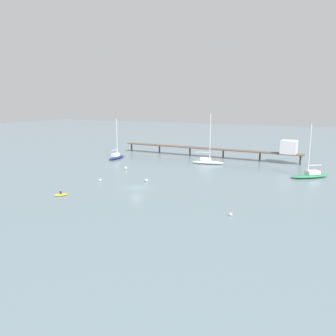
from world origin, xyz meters
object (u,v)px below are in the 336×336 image
(mooring_buoy_far, at_px, (100,180))
(mooring_buoy_outer, at_px, (231,214))
(mooring_buoy_inner, at_px, (126,168))
(sailboat_navy, at_px, (116,156))
(sailboat_white, at_px, (208,161))
(dinghy_yellow, at_px, (61,195))
(pier, at_px, (252,148))
(mooring_buoy_near, at_px, (146,180))
(sailboat_green, at_px, (310,175))

(mooring_buoy_far, distance_m, mooring_buoy_outer, 35.24)
(mooring_buoy_inner, bearing_deg, mooring_buoy_outer, -35.46)
(sailboat_navy, height_order, mooring_buoy_far, sailboat_navy)
(sailboat_white, xyz_separation_m, mooring_buoy_far, (-14.93, -31.53, -0.59))
(sailboat_navy, distance_m, mooring_buoy_outer, 61.08)
(sailboat_navy, distance_m, dinghy_yellow, 43.23)
(mooring_buoy_far, distance_m, mooring_buoy_inner, 14.72)
(mooring_buoy_outer, bearing_deg, mooring_buoy_inner, 144.54)
(pier, relative_size, sailboat_white, 4.14)
(pier, distance_m, mooring_buoy_outer, 54.25)
(sailboat_white, distance_m, mooring_buoy_near, 27.84)
(sailboat_navy, relative_size, dinghy_yellow, 4.72)
(sailboat_white, xyz_separation_m, mooring_buoy_outer, (18.56, -42.49, -0.62))
(sailboat_white, height_order, mooring_buoy_near, sailboat_white)
(sailboat_green, xyz_separation_m, sailboat_white, (-28.17, 6.84, 0.15))
(pier, xyz_separation_m, sailboat_white, (-10.32, -11.00, -3.10))
(mooring_buoy_far, bearing_deg, sailboat_white, 64.66)
(sailboat_white, xyz_separation_m, mooring_buoy_inner, (-17.24, -16.99, -0.52))
(sailboat_white, bearing_deg, mooring_buoy_far, -115.34)
(pier, distance_m, sailboat_green, 25.45)
(dinghy_yellow, relative_size, mooring_buoy_near, 4.13)
(pier, height_order, mooring_buoy_far, pier)
(mooring_buoy_far, distance_m, mooring_buoy_near, 10.58)
(mooring_buoy_far, relative_size, mooring_buoy_outer, 1.14)
(dinghy_yellow, bearing_deg, sailboat_green, 41.55)
(sailboat_green, xyz_separation_m, sailboat_navy, (-57.00, 2.88, 0.10))
(sailboat_green, relative_size, mooring_buoy_outer, 24.30)
(sailboat_white, xyz_separation_m, dinghy_yellow, (-14.65, -44.79, -0.67))
(dinghy_yellow, xyz_separation_m, mooring_buoy_near, (9.44, 17.45, 0.11))
(mooring_buoy_outer, bearing_deg, sailboat_white, 113.60)
(pier, relative_size, mooring_buoy_outer, 113.47)
(dinghy_yellow, height_order, mooring_buoy_outer, dinghy_yellow)
(sailboat_navy, relative_size, sailboat_white, 0.87)
(mooring_buoy_near, distance_m, mooring_buoy_outer, 28.19)
(mooring_buoy_far, bearing_deg, mooring_buoy_inner, 99.00)
(sailboat_white, bearing_deg, mooring_buoy_near, -100.80)
(sailboat_green, xyz_separation_m, mooring_buoy_far, (-43.10, -24.69, -0.43))
(mooring_buoy_far, bearing_deg, sailboat_green, 29.81)
(sailboat_white, distance_m, mooring_buoy_inner, 24.21)
(sailboat_white, relative_size, dinghy_yellow, 5.45)
(sailboat_green, relative_size, sailboat_navy, 1.02)
(mooring_buoy_near, height_order, mooring_buoy_outer, mooring_buoy_near)
(mooring_buoy_far, bearing_deg, mooring_buoy_near, 23.31)
(pier, relative_size, mooring_buoy_far, 99.92)
(dinghy_yellow, bearing_deg, sailboat_white, 71.89)
(pier, xyz_separation_m, mooring_buoy_inner, (-27.55, -27.99, -3.62))
(mooring_buoy_far, bearing_deg, dinghy_yellow, -88.78)
(pier, relative_size, mooring_buoy_near, 93.07)
(sailboat_white, height_order, dinghy_yellow, sailboat_white)
(mooring_buoy_far, xyz_separation_m, mooring_buoy_near, (9.72, 4.19, 0.02))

